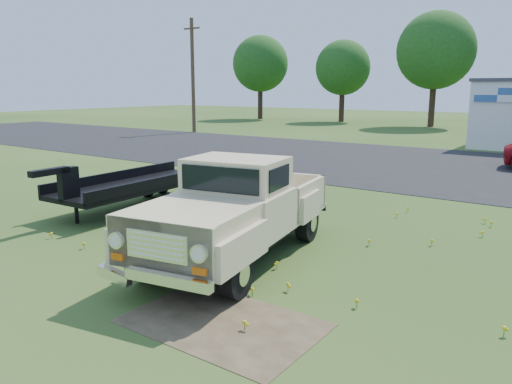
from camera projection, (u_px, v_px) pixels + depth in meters
ground at (256, 254)px, 11.03m from camera, size 140.00×140.00×0.00m
asphalt_lot at (445, 167)px, 22.97m from camera, size 90.00×14.00×0.02m
dirt_patch_a at (223, 323)px, 7.79m from camera, size 3.00×2.00×0.01m
dirt_patch_b at (270, 210)px, 14.96m from camera, size 2.20×1.60×0.01m
utility_pole_west at (193, 75)px, 40.13m from camera, size 1.60×0.30×9.00m
treeline_a at (260, 64)px, 57.52m from camera, size 6.40×6.40×9.52m
treeline_b at (343, 68)px, 52.76m from camera, size 5.76×5.76×8.57m
treeline_c at (436, 51)px, 45.61m from camera, size 7.04×7.04×10.47m
vintage_pickup_truck at (237, 209)px, 10.53m from camera, size 3.40×6.37×2.19m
flatbed_trailer at (137, 182)px, 15.18m from camera, size 2.22×5.97×1.61m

